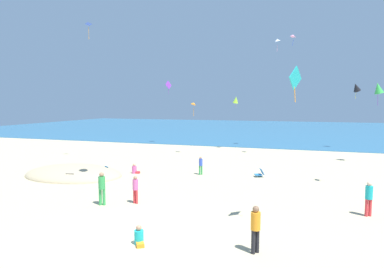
{
  "coord_description": "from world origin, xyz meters",
  "views": [
    {
      "loc": [
        5.74,
        -11.75,
        5.3
      ],
      "look_at": [
        0.0,
        5.55,
        3.59
      ],
      "focal_mm": 31.5,
      "sensor_mm": 36.0,
      "label": 1
    }
  ],
  "objects_px": {
    "person_4": "(102,186)",
    "kite_blue": "(89,24)",
    "beach_chair_far_right": "(260,173)",
    "person_0": "(369,196)",
    "person_6": "(135,188)",
    "kite_green": "(378,88)",
    "kite_pink": "(293,36)",
    "beach_chair_near_camera": "(70,178)",
    "person_5": "(135,170)",
    "beach_chair_mid_beach": "(105,171)",
    "kite_teal": "(295,78)",
    "person_3": "(201,164)",
    "kite_orange": "(194,104)",
    "kite_purple": "(168,85)",
    "person_7": "(139,237)",
    "person_2": "(256,226)",
    "kite_black": "(356,87)",
    "kite_white": "(277,40)",
    "kite_lime": "(236,100)"
  },
  "relations": [
    {
      "from": "beach_chair_mid_beach",
      "to": "kite_blue",
      "type": "distance_m",
      "value": 13.64
    },
    {
      "from": "person_2",
      "to": "kite_white",
      "type": "xyz_separation_m",
      "value": [
        -1.61,
        28.5,
        11.42
      ]
    },
    {
      "from": "person_5",
      "to": "beach_chair_mid_beach",
      "type": "bearing_deg",
      "value": -162.12
    },
    {
      "from": "person_0",
      "to": "person_6",
      "type": "bearing_deg",
      "value": -108.54
    },
    {
      "from": "beach_chair_far_right",
      "to": "person_0",
      "type": "relative_size",
      "value": 0.5
    },
    {
      "from": "kite_lime",
      "to": "kite_purple",
      "type": "height_order",
      "value": "kite_purple"
    },
    {
      "from": "beach_chair_far_right",
      "to": "person_0",
      "type": "distance_m",
      "value": 9.14
    },
    {
      "from": "kite_purple",
      "to": "kite_black",
      "type": "distance_m",
      "value": 22.05
    },
    {
      "from": "person_5",
      "to": "beach_chair_near_camera",
      "type": "bearing_deg",
      "value": -137.25
    },
    {
      "from": "person_0",
      "to": "kite_pink",
      "type": "xyz_separation_m",
      "value": [
        -4.14,
        16.42,
        10.62
      ]
    },
    {
      "from": "beach_chair_mid_beach",
      "to": "person_0",
      "type": "relative_size",
      "value": 0.53
    },
    {
      "from": "beach_chair_near_camera",
      "to": "person_4",
      "type": "relative_size",
      "value": 0.39
    },
    {
      "from": "kite_pink",
      "to": "person_7",
      "type": "bearing_deg",
      "value": -101.46
    },
    {
      "from": "beach_chair_mid_beach",
      "to": "person_5",
      "type": "height_order",
      "value": "person_5"
    },
    {
      "from": "kite_lime",
      "to": "beach_chair_far_right",
      "type": "bearing_deg",
      "value": -71.89
    },
    {
      "from": "kite_teal",
      "to": "person_7",
      "type": "bearing_deg",
      "value": -149.4
    },
    {
      "from": "kite_purple",
      "to": "beach_chair_far_right",
      "type": "bearing_deg",
      "value": -49.43
    },
    {
      "from": "person_6",
      "to": "kite_blue",
      "type": "bearing_deg",
      "value": 56.7
    },
    {
      "from": "beach_chair_far_right",
      "to": "kite_pink",
      "type": "relative_size",
      "value": 0.78
    },
    {
      "from": "beach_chair_near_camera",
      "to": "person_5",
      "type": "bearing_deg",
      "value": -50.5
    },
    {
      "from": "beach_chair_far_right",
      "to": "kite_teal",
      "type": "relative_size",
      "value": 0.57
    },
    {
      "from": "person_2",
      "to": "kite_green",
      "type": "distance_m",
      "value": 22.83
    },
    {
      "from": "beach_chair_near_camera",
      "to": "beach_chair_far_right",
      "type": "xyz_separation_m",
      "value": [
        12.04,
        5.48,
        0.02
      ]
    },
    {
      "from": "beach_chair_mid_beach",
      "to": "kite_teal",
      "type": "bearing_deg",
      "value": 95.65
    },
    {
      "from": "kite_purple",
      "to": "kite_pink",
      "type": "bearing_deg",
      "value": -22.74
    },
    {
      "from": "beach_chair_mid_beach",
      "to": "person_7",
      "type": "height_order",
      "value": "person_7"
    },
    {
      "from": "person_3",
      "to": "person_6",
      "type": "bearing_deg",
      "value": 139.46
    },
    {
      "from": "beach_chair_mid_beach",
      "to": "kite_orange",
      "type": "distance_m",
      "value": 12.87
    },
    {
      "from": "person_5",
      "to": "person_7",
      "type": "bearing_deg",
      "value": -70.36
    },
    {
      "from": "person_2",
      "to": "kite_teal",
      "type": "relative_size",
      "value": 1.19
    },
    {
      "from": "person_4",
      "to": "kite_purple",
      "type": "relative_size",
      "value": 1.01
    },
    {
      "from": "beach_chair_near_camera",
      "to": "kite_white",
      "type": "xyz_separation_m",
      "value": [
        11.79,
        21.41,
        12.17
      ]
    },
    {
      "from": "person_4",
      "to": "kite_purple",
      "type": "distance_m",
      "value": 26.94
    },
    {
      "from": "beach_chair_mid_beach",
      "to": "kite_green",
      "type": "height_order",
      "value": "kite_green"
    },
    {
      "from": "kite_lime",
      "to": "kite_white",
      "type": "relative_size",
      "value": 0.8
    },
    {
      "from": "person_4",
      "to": "kite_pink",
      "type": "xyz_separation_m",
      "value": [
        8.69,
        18.86,
        10.57
      ]
    },
    {
      "from": "beach_chair_near_camera",
      "to": "person_2",
      "type": "distance_m",
      "value": 15.18
    },
    {
      "from": "person_7",
      "to": "person_6",
      "type": "bearing_deg",
      "value": 172.84
    },
    {
      "from": "person_5",
      "to": "person_0",
      "type": "bearing_deg",
      "value": -28.15
    },
    {
      "from": "person_7",
      "to": "kite_green",
      "type": "distance_m",
      "value": 25.26
    },
    {
      "from": "kite_green",
      "to": "person_3",
      "type": "bearing_deg",
      "value": -145.74
    },
    {
      "from": "person_4",
      "to": "kite_blue",
      "type": "relative_size",
      "value": 1.12
    },
    {
      "from": "person_6",
      "to": "kite_black",
      "type": "height_order",
      "value": "kite_black"
    },
    {
      "from": "kite_pink",
      "to": "kite_teal",
      "type": "bearing_deg",
      "value": -87.72
    },
    {
      "from": "kite_green",
      "to": "person_6",
      "type": "bearing_deg",
      "value": -130.29
    },
    {
      "from": "person_3",
      "to": "kite_blue",
      "type": "bearing_deg",
      "value": 44.8
    },
    {
      "from": "person_2",
      "to": "person_7",
      "type": "bearing_deg",
      "value": 46.88
    },
    {
      "from": "person_7",
      "to": "beach_chair_mid_beach",
      "type": "bearing_deg",
      "value": -178.36
    },
    {
      "from": "person_6",
      "to": "kite_green",
      "type": "distance_m",
      "value": 22.84
    },
    {
      "from": "person_7",
      "to": "kite_pink",
      "type": "relative_size",
      "value": 0.69
    }
  ]
}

